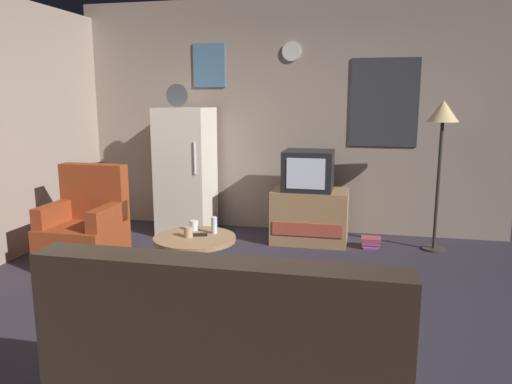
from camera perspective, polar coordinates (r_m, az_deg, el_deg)
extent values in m
plane|color=#2D2833|center=(3.95, -2.39, -13.23)|extent=(12.00, 12.00, 0.00)
cube|color=gray|center=(6.01, 3.58, 8.69)|extent=(5.20, 0.10, 2.77)
cube|color=#333338|center=(5.88, 14.68, 10.00)|extent=(0.76, 0.02, 1.00)
cube|color=teal|center=(6.18, -5.47, 14.42)|extent=(0.40, 0.02, 0.52)
cylinder|color=silver|center=(5.96, 4.16, 15.98)|extent=(0.22, 0.03, 0.22)
cube|color=silver|center=(5.92, -8.13, 2.40)|extent=(0.60, 0.60, 1.50)
cylinder|color=silver|center=(5.53, -7.15, 3.93)|extent=(0.02, 0.02, 0.36)
cylinder|color=#4C4C51|center=(5.80, -9.12, 11.03)|extent=(0.26, 0.04, 0.26)
cube|color=#9E754C|center=(5.58, 6.27, -2.79)|extent=(0.84, 0.52, 0.60)
cube|color=#AD4733|center=(5.34, 5.94, -4.39)|extent=(0.76, 0.01, 0.14)
cube|color=black|center=(5.48, 6.10, 2.52)|extent=(0.54, 0.50, 0.44)
cube|color=silver|center=(5.23, 5.79, 2.12)|extent=(0.41, 0.01, 0.33)
cylinder|color=#332D28|center=(5.67, 19.91, -6.21)|extent=(0.24, 0.24, 0.02)
cylinder|color=#332D28|center=(5.51, 20.38, 0.67)|extent=(0.04, 0.04, 1.40)
cone|color=#F2D18C|center=(5.44, 20.93, 8.78)|extent=(0.32, 0.32, 0.22)
cylinder|color=#9E754C|center=(4.47, -7.02, -10.11)|extent=(0.72, 0.72, 0.04)
cylinder|color=#9E754C|center=(4.40, -7.08, -7.80)|extent=(0.24, 0.24, 0.38)
cylinder|color=#9E754C|center=(4.34, -7.13, -5.42)|extent=(0.72, 0.72, 0.04)
cylinder|color=silver|center=(4.40, -4.87, -3.85)|extent=(0.05, 0.05, 0.15)
cylinder|color=silver|center=(4.53, -7.21, -3.87)|extent=(0.08, 0.08, 0.09)
cylinder|color=tan|center=(4.32, -7.86, -4.63)|extent=(0.08, 0.08, 0.09)
cube|color=black|center=(4.35, -6.67, -4.94)|extent=(0.16, 0.09, 0.02)
cube|color=maroon|center=(5.12, -19.43, -5.76)|extent=(0.68, 0.68, 0.40)
cube|color=maroon|center=(5.23, -18.28, 0.05)|extent=(0.68, 0.16, 0.56)
cube|color=maroon|center=(5.20, -22.27, -2.30)|extent=(0.12, 0.60, 0.20)
cube|color=maroon|center=(4.91, -16.87, -2.70)|extent=(0.12, 0.60, 0.20)
cube|color=#38281E|center=(2.73, -2.52, -20.35)|extent=(1.70, 0.80, 0.40)
cube|color=#38281E|center=(2.26, -4.66, -14.19)|extent=(1.70, 0.20, 0.52)
cube|color=purple|center=(5.53, 13.18, -6.24)|extent=(0.16, 0.18, 0.02)
cube|color=#B861A1|center=(5.52, 13.19, -6.00)|extent=(0.18, 0.16, 0.02)
cube|color=#C84D33|center=(5.52, 13.20, -5.75)|extent=(0.19, 0.18, 0.02)
cube|color=#7F3B95|center=(5.51, 13.21, -5.52)|extent=(0.19, 0.18, 0.02)
cube|color=#9F3E47|center=(5.50, 13.22, -5.29)|extent=(0.21, 0.17, 0.02)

